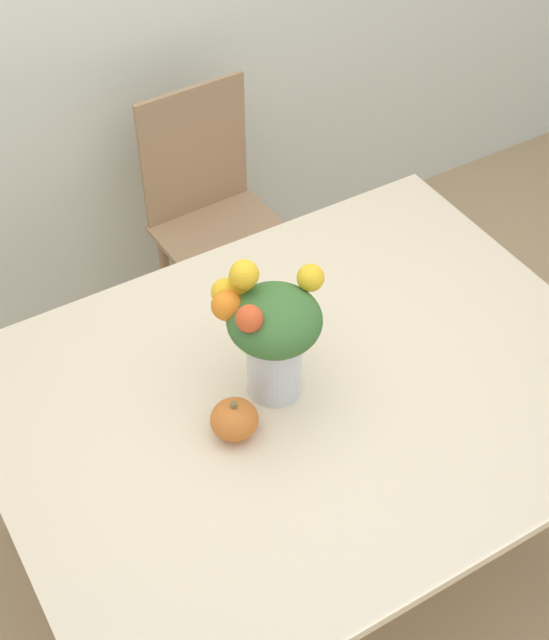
% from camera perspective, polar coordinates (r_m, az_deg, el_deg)
% --- Properties ---
extents(ground_plane, '(12.00, 12.00, 0.00)m').
position_cam_1_polar(ground_plane, '(2.84, 1.79, -14.39)').
color(ground_plane, tan).
extents(dining_table, '(1.56, 1.19, 0.76)m').
position_cam_1_polar(dining_table, '(2.28, 2.17, -5.59)').
color(dining_table, beige).
rests_on(dining_table, ground_plane).
extents(flower_vase, '(0.27, 0.26, 0.37)m').
position_cam_1_polar(flower_vase, '(2.09, -0.27, -0.79)').
color(flower_vase, silver).
rests_on(flower_vase, dining_table).
extents(pumpkin, '(0.11, 0.11, 0.10)m').
position_cam_1_polar(pumpkin, '(2.10, -2.58, -6.37)').
color(pumpkin, orange).
rests_on(pumpkin, dining_table).
extents(dining_chair_near_window, '(0.44, 0.44, 0.96)m').
position_cam_1_polar(dining_chair_near_window, '(3.12, -3.77, 6.32)').
color(dining_chair_near_window, '#9E7A56').
rests_on(dining_chair_near_window, ground_plane).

